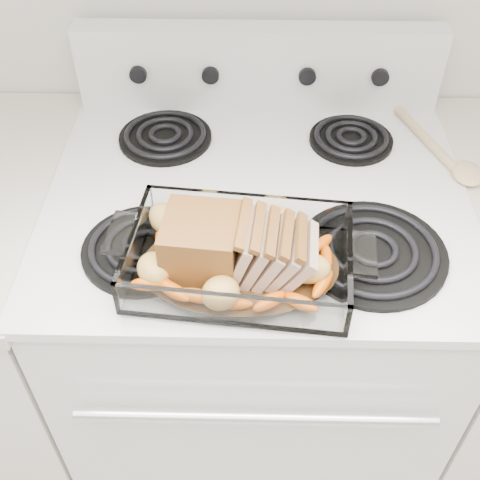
{
  "coord_description": "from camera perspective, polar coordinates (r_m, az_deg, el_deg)",
  "views": [
    {
      "loc": [
        -0.01,
        0.8,
        1.66
      ],
      "look_at": [
        -0.03,
        1.47,
        0.99
      ],
      "focal_mm": 45.0,
      "sensor_mm": 36.0,
      "label": 1
    }
  ],
  "objects": [
    {
      "name": "roast_vegetables",
      "position": [
        0.97,
        -0.23,
        0.02
      ],
      "size": [
        0.38,
        0.21,
        0.05
      ],
      "rotation": [
        0.0,
        0.0,
        -0.24
      ],
      "color": "#D6520A",
      "rests_on": "baking_dish"
    },
    {
      "name": "pork_roast",
      "position": [
        0.93,
        -1.45,
        -0.65
      ],
      "size": [
        0.24,
        0.11,
        0.09
      ],
      "rotation": [
        0.0,
        0.0,
        0.25
      ],
      "color": "brown",
      "rests_on": "baking_dish"
    },
    {
      "name": "wooden_spoon",
      "position": [
        1.26,
        19.14,
        7.43
      ],
      "size": [
        0.13,
        0.26,
        0.02
      ],
      "rotation": [
        0.0,
        0.0,
        0.35
      ],
      "color": "tan",
      "rests_on": "electric_range"
    },
    {
      "name": "electric_range",
      "position": [
        1.46,
        1.32,
        -9.01
      ],
      "size": [
        0.78,
        0.7,
        1.12
      ],
      "color": "white",
      "rests_on": "ground"
    },
    {
      "name": "baking_dish",
      "position": [
        0.95,
        -0.03,
        -2.11
      ],
      "size": [
        0.34,
        0.23,
        0.07
      ],
      "rotation": [
        0.0,
        0.0,
        -0.1
      ],
      "color": "white",
      "rests_on": "electric_range"
    }
  ]
}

